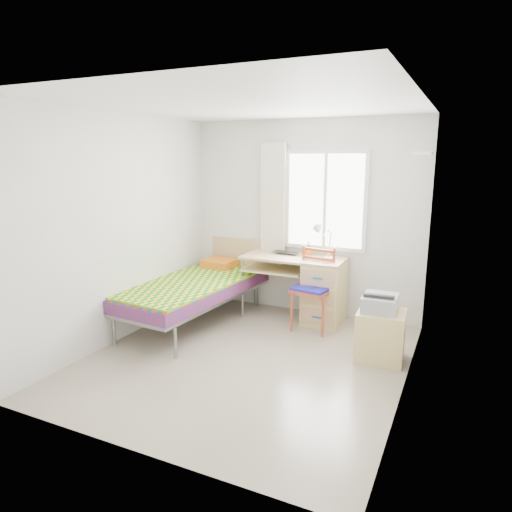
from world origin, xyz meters
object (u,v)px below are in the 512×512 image
(bed, at_px, (195,287))
(cabinet, at_px, (380,336))
(desk, at_px, (319,288))
(chair, at_px, (315,284))
(printer, at_px, (380,303))

(bed, distance_m, cabinet, 2.41)
(bed, xyz_separation_m, desk, (1.46, 0.66, -0.01))
(chair, relative_size, cabinet, 1.93)
(chair, bearing_deg, desk, 102.47)
(desk, distance_m, cabinet, 1.26)
(cabinet, relative_size, printer, 1.30)
(chair, height_order, printer, chair)
(chair, distance_m, cabinet, 1.14)
(bed, bearing_deg, desk, 29.33)
(bed, relative_size, cabinet, 4.30)
(bed, relative_size, chair, 2.23)
(desk, distance_m, printer, 1.22)
(desk, relative_size, chair, 1.31)
(printer, bearing_deg, bed, 174.93)
(bed, bearing_deg, chair, 21.13)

